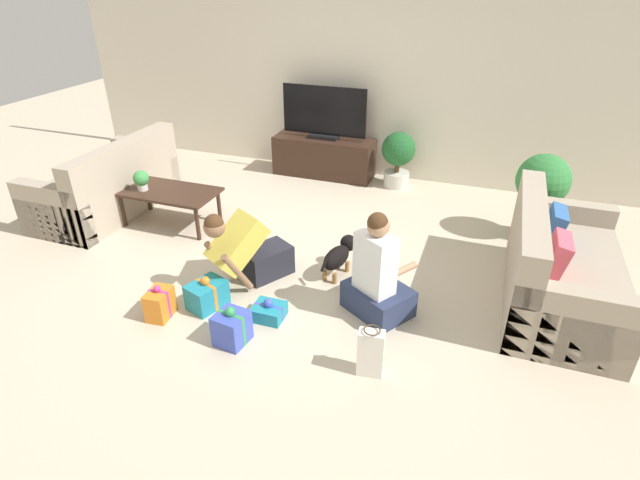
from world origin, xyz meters
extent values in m
plane|color=beige|center=(0.00, 0.00, 0.00)|extent=(16.00, 16.00, 0.00)
cube|color=silver|center=(0.00, 2.63, 1.30)|extent=(8.40, 0.06, 2.60)
cube|color=tan|center=(-2.46, 0.39, 0.22)|extent=(0.87, 1.71, 0.45)
cube|color=tan|center=(-2.13, 0.39, 0.66)|extent=(0.20, 1.71, 0.42)
cube|color=tan|center=(-2.46, 1.17, 0.31)|extent=(0.87, 0.16, 0.63)
cube|color=tan|center=(-2.46, -0.38, 0.31)|extent=(0.87, 0.16, 0.63)
cube|color=#E5566B|center=(-2.33, 0.65, 0.60)|extent=(0.18, 0.34, 0.32)
cube|color=#EACC4C|center=(-2.33, 0.13, 0.60)|extent=(0.18, 0.34, 0.32)
cube|color=tan|center=(2.46, 0.18, 0.22)|extent=(0.87, 1.71, 0.45)
cube|color=tan|center=(2.13, 0.18, 0.66)|extent=(0.20, 1.71, 0.42)
cube|color=tan|center=(2.46, -0.59, 0.31)|extent=(0.87, 0.16, 0.63)
cube|color=tan|center=(2.46, 0.96, 0.31)|extent=(0.87, 0.16, 0.63)
cube|color=#E5566B|center=(2.33, -0.08, 0.60)|extent=(0.18, 0.34, 0.32)
cube|color=#3366AD|center=(2.33, 0.44, 0.60)|extent=(0.18, 0.34, 0.32)
cube|color=#382319|center=(-1.54, 0.34, 0.39)|extent=(1.07, 0.57, 0.03)
cylinder|color=#382319|center=(-2.02, 0.12, 0.19)|extent=(0.04, 0.04, 0.38)
cylinder|color=#382319|center=(-1.07, 0.12, 0.19)|extent=(0.04, 0.04, 0.38)
cylinder|color=#382319|center=(-2.02, 0.57, 0.19)|extent=(0.04, 0.04, 0.38)
cylinder|color=#382319|center=(-1.07, 0.57, 0.19)|extent=(0.04, 0.04, 0.38)
cube|color=#382319|center=(-0.44, 2.33, 0.26)|extent=(1.36, 0.45, 0.53)
cube|color=black|center=(-0.44, 2.33, 0.55)|extent=(0.40, 0.20, 0.05)
cube|color=black|center=(-0.44, 2.33, 0.89)|extent=(1.14, 0.03, 0.64)
cylinder|color=beige|center=(0.59, 2.28, 0.10)|extent=(0.33, 0.33, 0.19)
cylinder|color=brown|center=(0.59, 2.28, 0.26)|extent=(0.06, 0.06, 0.13)
sphere|color=#1E5628|center=(0.59, 2.28, 0.51)|extent=(0.43, 0.43, 0.43)
cylinder|color=#4C4C51|center=(2.26, 1.39, 0.13)|extent=(0.34, 0.34, 0.26)
cylinder|color=brown|center=(2.26, 1.39, 0.34)|extent=(0.06, 0.06, 0.16)
sphere|color=#337F3D|center=(2.26, 1.39, 0.65)|extent=(0.54, 0.54, 0.54)
cube|color=#23232D|center=(-0.09, -0.25, 0.14)|extent=(0.47, 0.53, 0.28)
cube|color=gold|center=(-0.24, -0.51, 0.45)|extent=(0.54, 0.61, 0.48)
sphere|color=#8E6647|center=(-0.35, -0.68, 0.67)|extent=(0.18, 0.18, 0.18)
sphere|color=#472D19|center=(-0.35, -0.68, 0.70)|extent=(0.17, 0.17, 0.17)
cylinder|color=#8E6647|center=(-0.42, -0.52, 0.25)|extent=(0.20, 0.27, 0.43)
cylinder|color=#8E6647|center=(-0.17, -0.67, 0.25)|extent=(0.20, 0.27, 0.43)
cube|color=#283351|center=(1.03, -0.45, 0.12)|extent=(0.65, 0.62, 0.24)
cube|color=white|center=(0.99, -0.50, 0.49)|extent=(0.38, 0.34, 0.51)
sphere|color=tan|center=(1.00, -0.50, 0.83)|extent=(0.18, 0.18, 0.18)
sphere|color=#472D19|center=(0.99, -0.50, 0.86)|extent=(0.16, 0.16, 0.16)
cylinder|color=tan|center=(1.21, -0.40, 0.42)|extent=(0.19, 0.25, 0.06)
cylinder|color=tan|center=(0.99, -0.26, 0.42)|extent=(0.19, 0.25, 0.06)
ellipsoid|color=black|center=(0.53, -0.06, 0.20)|extent=(0.25, 0.40, 0.19)
sphere|color=black|center=(0.58, 0.16, 0.24)|extent=(0.16, 0.16, 0.16)
sphere|color=olive|center=(0.59, 0.23, 0.23)|extent=(0.07, 0.07, 0.07)
cylinder|color=black|center=(0.48, -0.27, 0.23)|extent=(0.05, 0.11, 0.12)
cylinder|color=olive|center=(0.60, 0.05, 0.05)|extent=(0.04, 0.04, 0.10)
cylinder|color=olive|center=(0.50, 0.07, 0.05)|extent=(0.04, 0.04, 0.10)
cylinder|color=olive|center=(0.55, -0.18, 0.05)|extent=(0.04, 0.04, 0.10)
cylinder|color=olive|center=(0.45, -0.16, 0.05)|extent=(0.04, 0.04, 0.10)
cube|color=teal|center=(-0.36, -0.88, 0.11)|extent=(0.32, 0.37, 0.23)
cube|color=orange|center=(-0.36, -0.88, 0.11)|extent=(0.23, 0.10, 0.23)
sphere|color=orange|center=(-0.36, -0.88, 0.25)|extent=(0.08, 0.08, 0.08)
cube|color=teal|center=(0.20, -0.85, 0.06)|extent=(0.26, 0.23, 0.12)
cube|color=#3D51BC|center=(0.20, -0.85, 0.06)|extent=(0.26, 0.03, 0.12)
sphere|color=#3D51BC|center=(0.20, -0.85, 0.14)|extent=(0.08, 0.08, 0.08)
cube|color=orange|center=(-0.65, -1.14, 0.12)|extent=(0.19, 0.26, 0.25)
cube|color=#CC3389|center=(-0.65, -1.14, 0.12)|extent=(0.17, 0.05, 0.25)
sphere|color=#CC3389|center=(-0.65, -1.14, 0.27)|extent=(0.06, 0.06, 0.06)
cube|color=#3D51BC|center=(0.06, -1.22, 0.13)|extent=(0.26, 0.27, 0.26)
cube|color=#2D934C|center=(0.06, -1.22, 0.13)|extent=(0.23, 0.06, 0.26)
sphere|color=#2D934C|center=(0.06, -1.22, 0.28)|extent=(0.08, 0.08, 0.08)
cube|color=white|center=(1.15, -1.19, 0.19)|extent=(0.19, 0.12, 0.37)
torus|color=#4C3823|center=(1.15, -1.19, 0.39)|extent=(0.13, 0.13, 0.01)
cylinder|color=beige|center=(-1.81, 0.26, 0.44)|extent=(0.11, 0.11, 0.07)
sphere|color=#3D8E47|center=(-1.81, 0.26, 0.55)|extent=(0.17, 0.17, 0.17)
camera|label=1|loc=(1.72, -3.83, 2.58)|focal=28.00mm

